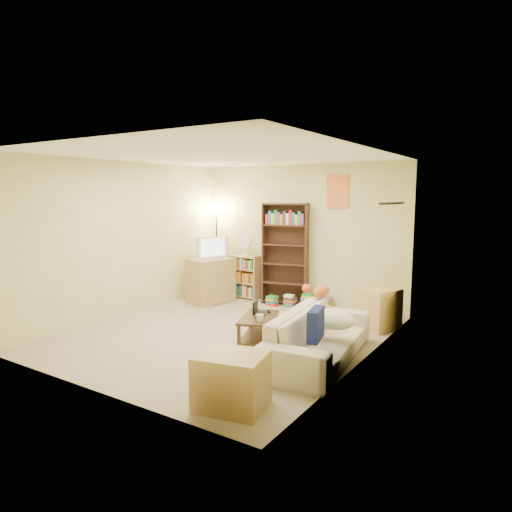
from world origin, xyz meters
name	(u,v)px	position (x,y,z in m)	size (l,w,h in m)	color
room	(225,220)	(0.00, 0.01, 1.62)	(4.50, 4.54, 2.52)	tan
sofa	(319,336)	(1.55, -0.23, 0.29)	(1.03, 2.10, 0.59)	beige
navy_pillow	(316,324)	(1.70, -0.65, 0.56)	(0.39, 0.12, 0.35)	navy
cream_blanket	(332,319)	(1.69, -0.16, 0.51)	(0.54, 0.39, 0.23)	white
tabby_cat	(319,291)	(1.20, 0.51, 0.67)	(0.47, 0.21, 0.16)	#D95F2D
coffee_table	(258,326)	(0.58, -0.04, 0.21)	(0.68, 0.89, 0.35)	#442E1A
laptop	(263,314)	(0.60, 0.05, 0.36)	(0.33, 0.39, 0.03)	black
laptop_screen	(255,307)	(0.49, 0.01, 0.45)	(0.01, 0.26, 0.17)	white
mug	(260,318)	(0.73, -0.26, 0.40)	(0.13, 0.13, 0.10)	white
tv_remote	(268,311)	(0.57, 0.24, 0.36)	(0.04, 0.14, 0.02)	black
tv_stand	(211,281)	(-1.38, 1.40, 0.41)	(0.54, 0.76, 0.81)	tan
television	(210,248)	(-1.38, 1.40, 1.01)	(0.26, 0.69, 0.40)	black
tall_bookshelf	(285,251)	(-0.18, 2.05, 0.96)	(0.86, 0.45, 1.82)	#3D2317
short_bookshelf	(244,277)	(-1.07, 2.04, 0.41)	(0.64, 0.26, 0.81)	tan
desk_fan	(245,244)	(-1.02, 2.00, 1.05)	(0.29, 0.16, 0.42)	white
floor_lamp	(216,228)	(-1.72, 2.05, 1.32)	(0.28, 0.28, 1.65)	black
side_table	(377,308)	(1.72, 1.43, 0.30)	(0.53, 0.53, 0.60)	tan
end_cabinet	(232,381)	(1.39, -1.80, 0.26)	(0.62, 0.52, 0.52)	tan
book_stacks	(300,301)	(0.18, 1.96, 0.11)	(1.11, 0.47, 0.25)	red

